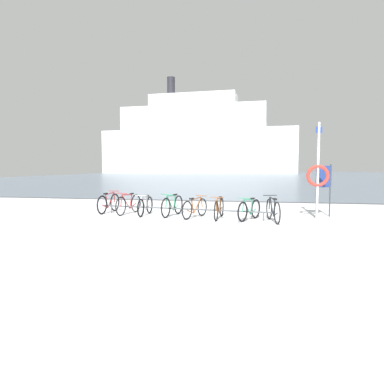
# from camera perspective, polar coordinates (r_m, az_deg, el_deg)

# --- Properties ---
(ground) EXTENTS (80.00, 132.00, 0.08)m
(ground) POSITION_cam_1_polar(r_m,az_deg,el_deg) (61.08, 8.88, 2.53)
(ground) COLOR white
(bike_rack) EXTENTS (6.25, 0.95, 0.31)m
(bike_rack) POSITION_cam_1_polar(r_m,az_deg,el_deg) (11.88, -1.75, -2.88)
(bike_rack) COLOR #4C5156
(bike_rack) RESTS_ON ground
(bicycle_0) EXTENTS (0.46, 1.66, 0.82)m
(bicycle_0) POSITION_cam_1_polar(r_m,az_deg,el_deg) (13.32, -13.83, -1.82)
(bicycle_0) COLOR black
(bicycle_0) RESTS_ON ground
(bicycle_1) EXTENTS (0.47, 1.74, 0.81)m
(bicycle_1) POSITION_cam_1_polar(r_m,az_deg,el_deg) (12.82, -10.63, -2.00)
(bicycle_1) COLOR black
(bicycle_1) RESTS_ON ground
(bicycle_2) EXTENTS (0.46, 1.61, 0.76)m
(bicycle_2) POSITION_cam_1_polar(r_m,az_deg,el_deg) (12.36, -7.86, -2.31)
(bicycle_2) COLOR black
(bicycle_2) RESTS_ON ground
(bicycle_3) EXTENTS (0.52, 1.71, 0.82)m
(bicycle_3) POSITION_cam_1_polar(r_m,az_deg,el_deg) (12.08, -3.32, -2.31)
(bicycle_3) COLOR black
(bicycle_3) RESTS_ON ground
(bicycle_4) EXTENTS (0.69, 1.55, 0.74)m
(bicycle_4) POSITION_cam_1_polar(r_m,az_deg,el_deg) (11.64, 0.51, -2.70)
(bicycle_4) COLOR black
(bicycle_4) RESTS_ON ground
(bicycle_5) EXTENTS (0.46, 1.73, 0.78)m
(bicycle_5) POSITION_cam_1_polar(r_m,az_deg,el_deg) (11.44, 4.57, -2.76)
(bicycle_5) COLOR black
(bicycle_5) RESTS_ON ground
(bicycle_6) EXTENTS (0.76, 1.48, 0.76)m
(bicycle_6) POSITION_cam_1_polar(r_m,az_deg,el_deg) (11.28, 9.62, -2.95)
(bicycle_6) COLOR black
(bicycle_6) RESTS_ON ground
(bicycle_7) EXTENTS (0.50, 1.67, 0.82)m
(bicycle_7) POSITION_cam_1_polar(r_m,az_deg,el_deg) (11.10, 13.46, -2.99)
(bicycle_7) COLOR black
(bicycle_7) RESTS_ON ground
(info_sign) EXTENTS (0.54, 0.20, 1.84)m
(info_sign) POSITION_cam_1_polar(r_m,az_deg,el_deg) (12.68, 21.27, 1.65)
(info_sign) COLOR #33383D
(info_sign) RESTS_ON ground
(rescue_post) EXTENTS (0.74, 0.11, 3.23)m
(rescue_post) POSITION_cam_1_polar(r_m,az_deg,el_deg) (12.10, 20.41, 2.96)
(rescue_post) COLOR silver
(rescue_post) RESTS_ON ground
(ferry_ship) EXTENTS (54.06, 15.15, 27.16)m
(ferry_ship) POSITION_cam_1_polar(r_m,az_deg,el_deg) (96.86, 0.84, 8.62)
(ferry_ship) COLOR white
(ferry_ship) RESTS_ON ground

